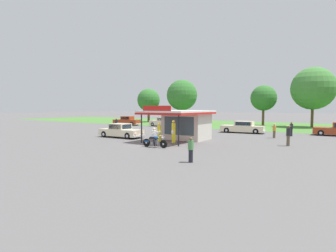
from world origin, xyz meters
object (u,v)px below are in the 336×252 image
featured_classic_sedan (121,131)px  bystander_standing_back_lot (191,149)px  bystander_strolling_foreground (116,124)px  parked_car_back_row_right (186,124)px  gas_pump_nearside (159,133)px  motorcycle_with_rider (155,139)px  parked_car_back_row_far_left (243,128)px  bystander_chatting_near_pumps (291,129)px  parked_car_back_row_left (127,121)px  bystander_admiring_sedan (274,131)px  gas_pump_offside (174,133)px  bystander_leaning_by_kiosk (288,135)px  parked_car_back_row_centre_left (164,122)px

featured_classic_sedan → bystander_standing_back_lot: bearing=-30.2°
bystander_strolling_foreground → parked_car_back_row_right: bearing=45.1°
gas_pump_nearside → motorcycle_with_rider: 2.89m
parked_car_back_row_far_left → bystander_chatting_near_pumps: size_ratio=3.50×
parked_car_back_row_left → bystander_strolling_foreground: bearing=-55.1°
parked_car_back_row_right → bystander_admiring_sedan: (13.49, -4.90, 0.09)m
parked_car_back_row_right → bystander_chatting_near_pumps: (14.65, -1.96, 0.14)m
gas_pump_offside → featured_classic_sedan: gas_pump_offside is taller
parked_car_back_row_left → bystander_leaning_by_kiosk: bystander_leaning_by_kiosk is taller
parked_car_back_row_centre_left → bystander_leaning_by_kiosk: size_ratio=3.21×
motorcycle_with_rider → bystander_admiring_sedan: size_ratio=1.54×
parked_car_back_row_right → bystander_leaning_by_kiosk: bearing=-33.2°
parked_car_back_row_far_left → bystander_standing_back_lot: 19.89m
bystander_admiring_sedan → bystander_chatting_near_pumps: size_ratio=0.94×
featured_classic_sedan → parked_car_back_row_centre_left: (-5.59, 16.09, 0.05)m
parked_car_back_row_left → bystander_chatting_near_pumps: bearing=-7.2°
gas_pump_nearside → parked_car_back_row_left: gas_pump_nearside is taller
gas_pump_offside → parked_car_back_row_left: bearing=141.7°
featured_classic_sedan → bystander_leaning_by_kiosk: bearing=10.8°
gas_pump_offside → parked_car_back_row_far_left: bearing=82.7°
parked_car_back_row_right → bystander_chatting_near_pumps: 14.79m
gas_pump_nearside → gas_pump_offside: 1.57m
bystander_standing_back_lot → parked_car_back_row_centre_left: bearing=127.8°
bystander_leaning_by_kiosk → bystander_chatting_near_pumps: size_ratio=1.08×
gas_pump_nearside → bystander_chatting_near_pumps: (9.06, 12.57, -0.00)m
parked_car_back_row_right → parked_car_back_row_centre_left: bearing=155.1°
gas_pump_nearside → parked_car_back_row_right: size_ratio=0.35×
gas_pump_nearside → parked_car_back_row_far_left: gas_pump_nearside is taller
parked_car_back_row_far_left → bystander_chatting_near_pumps: bystander_chatting_near_pumps is taller
bystander_admiring_sedan → bystander_strolling_foreground: 20.73m
gas_pump_nearside → featured_classic_sedan: gas_pump_nearside is taller
parked_car_back_row_right → parked_car_back_row_far_left: same height
parked_car_back_row_right → parked_car_back_row_far_left: 8.94m
gas_pump_nearside → bystander_leaning_by_kiosk: (10.19, 4.21, 0.08)m
bystander_admiring_sedan → bystander_chatting_near_pumps: (1.16, 2.94, 0.05)m
bystander_chatting_near_pumps → bystander_standing_back_lot: bearing=-97.1°
motorcycle_with_rider → bystander_chatting_near_pumps: size_ratio=1.44×
bystander_leaning_by_kiosk → bystander_standing_back_lot: 10.94m
parked_car_back_row_far_left → bystander_leaning_by_kiosk: (6.92, -9.22, 0.24)m
parked_car_back_row_centre_left → parked_car_back_row_left: bearing=-171.3°
featured_classic_sedan → parked_car_back_row_far_left: featured_classic_sedan is taller
featured_classic_sedan → parked_car_back_row_far_left: (9.12, 12.28, 0.01)m
parked_car_back_row_far_left → bystander_admiring_sedan: 5.98m
featured_classic_sedan → bystander_leaning_by_kiosk: size_ratio=3.01×
motorcycle_with_rider → bystander_strolling_foreground: bearing=144.8°
parked_car_back_row_left → gas_pump_nearside: bearing=-40.6°
gas_pump_nearside → motorcycle_with_rider: bearing=-61.6°
featured_classic_sedan → bystander_standing_back_lot: 14.54m
bystander_chatting_near_pumps → bystander_strolling_foreground: size_ratio=0.96×
parked_car_back_row_far_left → bystander_standing_back_lot: size_ratio=3.74×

